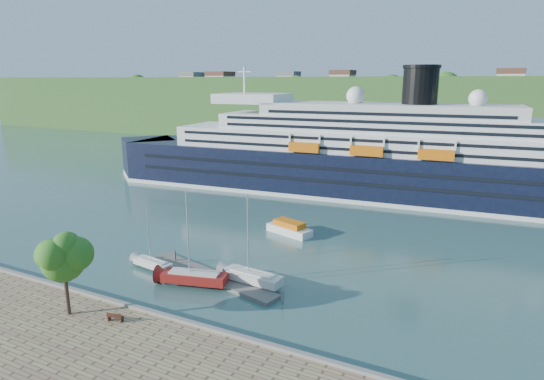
% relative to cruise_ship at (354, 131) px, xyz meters
% --- Properties ---
extents(ground, '(400.00, 400.00, 0.00)m').
position_rel_cruise_ship_xyz_m(ground, '(-7.33, -58.36, -12.87)').
color(ground, '#325A56').
rests_on(ground, ground).
extents(far_hillside, '(400.00, 50.00, 24.00)m').
position_rel_cruise_ship_xyz_m(far_hillside, '(-7.33, 86.64, -0.87)').
color(far_hillside, '#345E25').
rests_on(far_hillside, ground).
extents(quay_coping, '(220.00, 0.50, 0.30)m').
position_rel_cruise_ship_xyz_m(quay_coping, '(-7.33, -58.56, -11.72)').
color(quay_coping, slate).
rests_on(quay_coping, promenade).
extents(cruise_ship, '(115.61, 25.64, 25.75)m').
position_rel_cruise_ship_xyz_m(cruise_ship, '(0.00, 0.00, 0.00)').
color(cruise_ship, black).
rests_on(cruise_ship, ground).
extents(park_bench, '(1.68, 1.01, 1.01)m').
position_rel_cruise_ship_xyz_m(park_bench, '(-4.47, -61.20, -11.37)').
color(park_bench, '#4E2416').
rests_on(park_bench, promenade).
extents(promenade_tree, '(5.45, 5.45, 9.02)m').
position_rel_cruise_ship_xyz_m(promenade_tree, '(-9.49, -62.21, -7.36)').
color(promenade_tree, '#276019').
rests_on(promenade_tree, promenade).
extents(floating_pontoon, '(19.83, 7.01, 0.44)m').
position_rel_cruise_ship_xyz_m(floating_pontoon, '(-3.16, -47.41, -12.65)').
color(floating_pontoon, '#67635B').
rests_on(floating_pontoon, ground).
extents(sailboat_white_near, '(6.33, 2.57, 7.94)m').
position_rel_cruise_ship_xyz_m(sailboat_white_near, '(-10.85, -48.62, -8.90)').
color(sailboat_white_near, silver).
rests_on(sailboat_white_near, ground).
extents(sailboat_red, '(8.58, 4.27, 10.68)m').
position_rel_cruise_ship_xyz_m(sailboat_red, '(-3.42, -50.16, -7.53)').
color(sailboat_red, maroon).
rests_on(sailboat_red, ground).
extents(sailboat_white_far, '(8.09, 2.80, 10.26)m').
position_rel_cruise_ship_xyz_m(sailboat_white_far, '(2.38, -47.02, -7.74)').
color(sailboat_white_far, silver).
rests_on(sailboat_white_far, ground).
extents(tender_launch, '(7.90, 4.69, 2.07)m').
position_rel_cruise_ship_xyz_m(tender_launch, '(-1.19, -28.77, -11.84)').
color(tender_launch, orange).
rests_on(tender_launch, ground).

